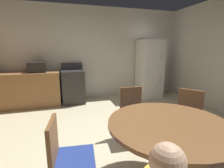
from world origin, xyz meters
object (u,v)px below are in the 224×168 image
(dining_table, at_px, (168,136))
(chair_northeast, at_px, (188,114))
(microwave, at_px, (37,67))
(chair_west, at_px, (66,156))
(refrigerator, at_px, (149,69))
(oven_range, at_px, (73,86))
(chair_north, at_px, (133,110))

(dining_table, height_order, chair_northeast, chair_northeast)
(microwave, relative_size, chair_west, 0.51)
(dining_table, distance_m, chair_northeast, 1.05)
(refrigerator, height_order, dining_table, refrigerator)
(oven_range, relative_size, microwave, 2.50)
(refrigerator, relative_size, chair_northeast, 2.02)
(chair_northeast, bearing_deg, refrigerator, -144.17)
(refrigerator, distance_m, chair_west, 4.05)
(refrigerator, xyz_separation_m, chair_north, (-1.49, -2.18, -0.38))
(oven_range, bearing_deg, chair_north, -69.26)
(refrigerator, relative_size, microwave, 4.00)
(microwave, distance_m, dining_table, 3.70)
(chair_north, bearing_deg, oven_range, -156.50)
(chair_north, xyz_separation_m, chair_northeast, (0.76, -0.39, 0.00))
(chair_north, bearing_deg, chair_west, -46.59)
(chair_west, bearing_deg, chair_north, 46.59)
(dining_table, relative_size, chair_north, 1.45)
(oven_range, bearing_deg, refrigerator, -1.32)
(oven_range, relative_size, chair_north, 1.26)
(oven_range, bearing_deg, dining_table, -76.34)
(oven_range, distance_m, chair_northeast, 3.08)
(refrigerator, distance_m, dining_table, 3.58)
(refrigerator, distance_m, microwave, 3.22)
(chair_north, relative_size, chair_northeast, 1.00)
(chair_northeast, bearing_deg, microwave, -84.89)
(oven_range, height_order, chair_northeast, oven_range)
(microwave, height_order, chair_west, microwave)
(refrigerator, bearing_deg, microwave, 179.11)
(chair_west, bearing_deg, microwave, 107.45)
(chair_northeast, bearing_deg, dining_table, 0.00)
(refrigerator, relative_size, chair_north, 2.02)
(microwave, relative_size, chair_north, 0.51)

